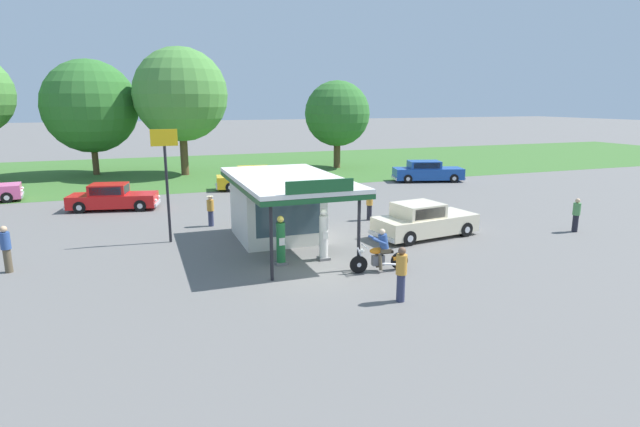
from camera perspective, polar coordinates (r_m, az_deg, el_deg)
ground_plane at (r=18.22m, az=-0.26°, el=-6.67°), size 300.00×300.00×0.00m
grass_verge_strip at (r=46.93m, az=-12.79°, el=4.93°), size 120.00×24.00×0.01m
service_station_kiosk at (r=21.99m, az=-4.67°, el=1.39°), size 4.14×7.84×3.45m
gas_pump_nearside at (r=18.90m, az=-4.46°, el=-3.28°), size 0.44×0.44×1.87m
gas_pump_offside at (r=19.39m, az=0.41°, el=-2.63°), size 0.44×0.44×2.01m
motorcycle_with_rider at (r=18.27m, az=6.86°, el=-4.55°), size 2.22×0.70×1.58m
featured_classic_sedan at (r=23.22m, az=11.67°, el=-0.87°), size 5.12×2.56×1.58m
parked_car_back_row_far_left at (r=30.80m, az=-22.43°, el=1.64°), size 5.11×2.66×1.47m
parked_car_back_row_centre_right at (r=39.52m, az=12.04°, el=4.64°), size 5.64×3.20×1.57m
parked_car_back_row_centre_left at (r=35.44m, az=-7.30°, el=3.90°), size 5.73×2.40×1.59m
bystander_standing_back_lot at (r=26.43m, az=27.01°, el=-0.09°), size 0.34×0.34×1.60m
bystander_strolling_foreground at (r=15.59m, az=9.18°, el=-6.64°), size 0.34×0.34×1.73m
bystander_admiring_sedan at (r=26.01m, az=5.62°, el=1.01°), size 0.34×0.34×1.56m
bystander_leaning_by_kiosk at (r=21.14m, az=-31.99°, el=-3.33°), size 0.34×0.34×1.72m
bystander_chatting_near_pumps at (r=25.21m, az=-12.29°, el=0.38°), size 0.34×0.34×1.52m
tree_oak_far_right at (r=45.96m, az=-24.58°, el=10.97°), size 7.52×7.52×9.36m
tree_oak_distant_spare at (r=46.44m, az=1.97°, el=11.22°), size 5.87×5.87×7.86m
tree_oak_left at (r=43.50m, az=-15.31°, el=12.60°), size 7.52×7.52×10.29m
roadside_pole_sign at (r=22.34m, az=-17.05°, el=5.13°), size 1.10×0.12×4.87m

